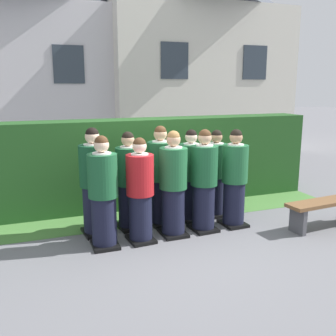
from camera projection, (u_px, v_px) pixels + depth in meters
ground_plane at (174, 235)px, 6.20m from camera, size 60.00×60.00×0.00m
student_front_row_0 at (103, 195)px, 5.61m from camera, size 0.44×0.48×1.67m
student_in_red_blazer at (140, 193)px, 5.82m from camera, size 0.42×0.49×1.62m
student_front_row_2 at (173, 186)px, 6.06m from camera, size 0.44×0.48×1.69m
student_front_row_3 at (204, 183)px, 6.27m from camera, size 0.44×0.50×1.69m
student_front_row_4 at (234, 181)px, 6.49m from camera, size 0.43×0.49×1.66m
student_rear_row_0 at (94, 184)px, 6.11m from camera, size 0.45×0.53×1.73m
student_rear_row_1 at (129, 183)px, 6.36m from camera, size 0.43×0.51×1.64m
student_rear_row_2 at (161, 178)px, 6.55m from camera, size 0.45×0.53×1.71m
student_rear_row_3 at (191, 178)px, 6.75m from camera, size 0.43×0.51×1.63m
student_rear_row_4 at (216, 175)px, 7.01m from camera, size 0.41×0.47×1.59m
hedge at (141, 162)px, 7.68m from camera, size 7.26×0.70×1.73m
school_building_main at (5, 44)px, 12.11m from camera, size 8.11×3.53×7.09m
school_building_annex at (190, 52)px, 14.15m from camera, size 6.80×4.43×6.94m
wooden_bench at (323, 208)px, 6.45m from camera, size 1.42×0.47×0.48m
lawn_strip at (154, 215)px, 7.13m from camera, size 7.26×0.90×0.01m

